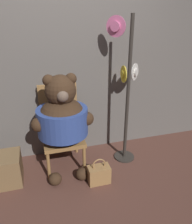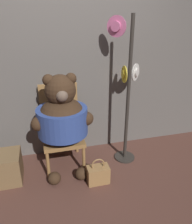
{
  "view_description": "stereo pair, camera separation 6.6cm",
  "coord_description": "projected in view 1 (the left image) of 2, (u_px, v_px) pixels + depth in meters",
  "views": [
    {
      "loc": [
        -0.35,
        -2.08,
        1.81
      ],
      "look_at": [
        0.33,
        0.27,
        0.75
      ],
      "focal_mm": 35.0,
      "sensor_mm": 36.0,
      "label": 1
    },
    {
      "loc": [
        -0.29,
        -2.09,
        1.81
      ],
      "look_at": [
        0.33,
        0.27,
        0.75
      ],
      "focal_mm": 35.0,
      "sensor_mm": 36.0,
      "label": 2
    }
  ],
  "objects": [
    {
      "name": "teddy_bear",
      "position": [
        62.0,
        118.0,
        2.56
      ],
      "size": [
        0.72,
        0.64,
        1.25
      ],
      "color": "#3D2819",
      "rests_on": "ground_plane"
    },
    {
      "name": "wooden_crate",
      "position": [
        6.0,
        169.0,
        2.55
      ],
      "size": [
        0.36,
        0.36,
        0.36
      ],
      "color": "brown",
      "rests_on": "ground_plane"
    },
    {
      "name": "wall_back",
      "position": [
        62.0,
        72.0,
        2.83
      ],
      "size": [
        8.0,
        0.1,
        2.31
      ],
      "color": "#66605B",
      "rests_on": "ground_plane"
    },
    {
      "name": "handbag_on_ground",
      "position": [
        99.0,
        174.0,
        2.57
      ],
      "size": [
        0.26,
        0.15,
        0.33
      ],
      "color": "#A87A47",
      "rests_on": "ground_plane"
    },
    {
      "name": "ground_plane",
      "position": [
        76.0,
        180.0,
        2.64
      ],
      "size": [
        14.0,
        14.0,
        0.0
      ],
      "primitive_type": "plane",
      "color": "brown"
    },
    {
      "name": "chair",
      "position": [
        61.0,
        126.0,
        2.81
      ],
      "size": [
        0.49,
        0.56,
        1.04
      ],
      "color": "#9E703D",
      "rests_on": "ground_plane"
    },
    {
      "name": "hat_display_rack",
      "position": [
        126.0,
        90.0,
        2.75
      ],
      "size": [
        0.44,
        0.45,
        1.86
      ],
      "color": "#332D28",
      "rests_on": "ground_plane"
    }
  ]
}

